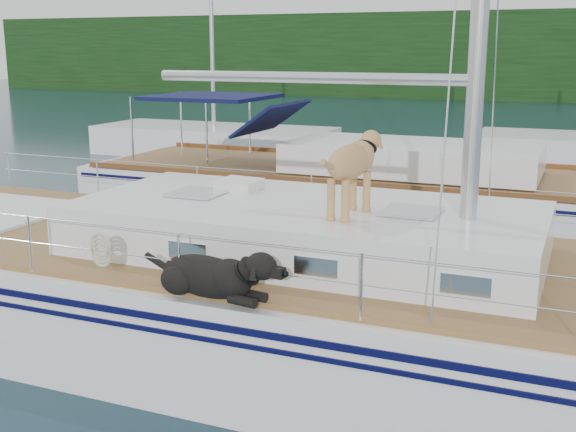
% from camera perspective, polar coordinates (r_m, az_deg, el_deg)
% --- Properties ---
extents(ground, '(120.00, 120.00, 0.00)m').
position_cam_1_polar(ground, '(8.98, -3.49, -9.98)').
color(ground, black).
rests_on(ground, ground).
extents(tree_line, '(90.00, 3.00, 6.00)m').
position_cam_1_polar(tree_line, '(52.52, 19.20, 11.85)').
color(tree_line, black).
rests_on(tree_line, ground).
extents(shore_bank, '(92.00, 1.00, 1.20)m').
position_cam_1_polar(shore_bank, '(53.80, 19.09, 9.31)').
color(shore_bank, '#595147').
rests_on(shore_bank, ground).
extents(main_sailboat, '(12.00, 3.94, 14.01)m').
position_cam_1_polar(main_sailboat, '(8.69, -2.99, -6.00)').
color(main_sailboat, white).
rests_on(main_sailboat, ground).
extents(neighbor_sailboat, '(11.00, 3.50, 13.30)m').
position_cam_1_polar(neighbor_sailboat, '(14.73, 5.56, 1.73)').
color(neighbor_sailboat, white).
rests_on(neighbor_sailboat, ground).
extents(bg_boat_west, '(8.00, 3.00, 11.65)m').
position_cam_1_polar(bg_boat_west, '(24.57, -5.84, 5.87)').
color(bg_boat_west, white).
rests_on(bg_boat_west, ground).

